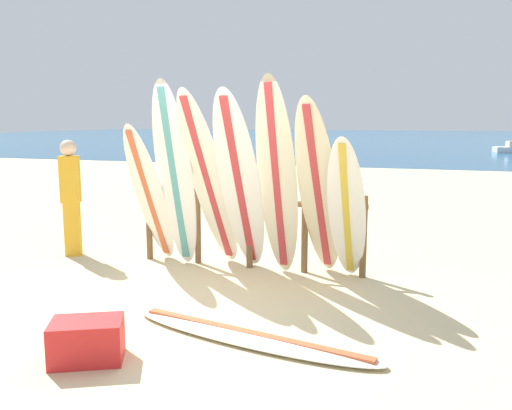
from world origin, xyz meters
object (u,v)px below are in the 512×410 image
object	(u,v)px
surfboard_rack	(249,221)
surfboard_leaning_far_left	(150,195)
cooler_box	(87,341)
surfboard_leaning_center	(240,184)
surfboard_leaning_center_right	(277,179)
surfboard_leaning_right	(318,190)
surfboard_leaning_left	(175,176)
surfboard_leaning_far_right	(347,210)
surfboard_lying_on_sand	(251,336)
surfboard_leaning_center_left	(209,181)
beachgoer_standing	(71,193)

from	to	relation	value
surfboard_rack	surfboard_leaning_far_left	xyz separation A→B (m)	(-1.39, -0.27, 0.34)
cooler_box	surfboard_leaning_center	bearing A→B (deg)	55.59
surfboard_leaning_center	surfboard_leaning_center_right	size ratio (longest dim) A/B	0.94
surfboard_leaning_right	surfboard_leaning_left	bearing A→B (deg)	-178.76
surfboard_leaning_center_right	surfboard_leaning_far_right	distance (m)	0.97
surfboard_leaning_far_right	surfboard_lying_on_sand	bearing A→B (deg)	-106.62
surfboard_rack	surfboard_leaning_right	size ratio (longest dim) A/B	1.38
surfboard_leaning_center_right	surfboard_lying_on_sand	size ratio (longest dim) A/B	0.98
surfboard_rack	surfboard_lying_on_sand	xyz separation A→B (m)	(0.78, -2.34, -0.63)
surfboard_leaning_right	surfboard_lying_on_sand	distance (m)	2.34
surfboard_leaning_center_left	surfboard_leaning_center	size ratio (longest dim) A/B	1.00
surfboard_lying_on_sand	surfboard_leaning_center_left	bearing A→B (deg)	121.51
surfboard_leaning_far_left	surfboard_leaning_far_right	xyz separation A→B (m)	(2.77, -0.06, -0.07)
surfboard_leaning_left	surfboard_lying_on_sand	world-z (taller)	surfboard_leaning_left
surfboard_rack	surfboard_leaning_center_left	world-z (taller)	surfboard_leaning_center_left
surfboard_leaning_left	cooler_box	distance (m)	3.10
surfboard_rack	surfboard_leaning_left	xyz separation A→B (m)	(-0.95, -0.35, 0.62)
surfboard_leaning_center_left	cooler_box	world-z (taller)	surfboard_leaning_center_left
surfboard_leaning_far_left	beachgoer_standing	size ratio (longest dim) A/B	1.15
surfboard_leaning_far_right	cooler_box	xyz separation A→B (m)	(-1.80, -2.86, -0.76)
beachgoer_standing	surfboard_rack	bearing A→B (deg)	3.45
surfboard_leaning_center_left	surfboard_leaning_right	distance (m)	1.49
surfboard_leaning_center	surfboard_leaning_center_left	bearing A→B (deg)	167.38
surfboard_rack	surfboard_leaning_far_left	distance (m)	1.45
surfboard_leaning_left	surfboard_leaning_center	distance (m)	0.95
cooler_box	surfboard_leaning_center_right	bearing A→B (deg)	46.49
surfboard_leaning_center_left	surfboard_leaning_far_right	distance (m)	1.88
surfboard_leaning_center	surfboard_lying_on_sand	xyz separation A→B (m)	(0.78, -1.94, -1.19)
surfboard_leaning_far_left	surfboard_leaning_center_left	bearing A→B (deg)	-1.51
surfboard_rack	surfboard_leaning_left	bearing A→B (deg)	-159.79
surfboard_leaning_center	surfboard_leaning_far_right	world-z (taller)	surfboard_leaning_center
surfboard_leaning_left	surfboard_leaning_far_right	distance (m)	2.36
surfboard_lying_on_sand	cooler_box	bearing A→B (deg)	-144.60
surfboard_leaning_right	surfboard_leaning_far_right	bearing A→B (deg)	-4.13
surfboard_leaning_far_left	surfboard_leaning_center_left	distance (m)	0.94
cooler_box	surfboard_leaning_right	bearing A→B (deg)	37.69
surfboard_leaning_center_left	surfboard_leaning_far_right	xyz separation A→B (m)	(1.85, -0.04, -0.29)
beachgoer_standing	surfboard_leaning_right	bearing A→B (deg)	-2.11
surfboard_rack	surfboard_leaning_left	size ratio (longest dim) A/B	1.25
surfboard_leaning_far_left	surfboard_leaning_far_right	size ratio (longest dim) A/B	1.07
surfboard_leaning_far_right	surfboard_lying_on_sand	distance (m)	2.28
surfboard_leaning_center	surfboard_leaning_far_right	distance (m)	1.41
surfboard_leaning_left	surfboard_leaning_center_right	size ratio (longest dim) A/B	0.99
surfboard_leaning_far_left	surfboard_leaning_center	size ratio (longest dim) A/B	0.82
surfboard_leaning_far_left	surfboard_leaning_center_left	size ratio (longest dim) A/B	0.82
surfboard_leaning_left	surfboard_lying_on_sand	bearing A→B (deg)	-48.99
surfboard_rack	cooler_box	size ratio (longest dim) A/B	5.38
surfboard_leaning_left	surfboard_leaning_center	size ratio (longest dim) A/B	1.05
surfboard_leaning_far_left	surfboard_leaning_left	xyz separation A→B (m)	(0.44, -0.08, 0.28)
surfboard_leaning_center	surfboard_rack	bearing A→B (deg)	90.00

